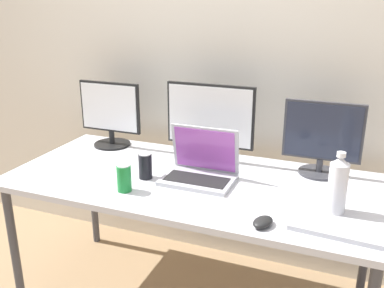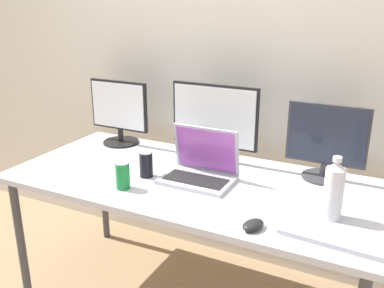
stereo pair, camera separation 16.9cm
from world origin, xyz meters
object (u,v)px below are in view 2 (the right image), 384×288
at_px(monitor_right, 326,142).
at_px(soda_can_by_laptop, 146,165).
at_px(laptop_silver, 201,168).
at_px(keyboard_main, 339,239).
at_px(monitor_left, 119,112).
at_px(mouse_by_keyboard, 253,225).
at_px(soda_can_near_keyboard, 123,176).
at_px(monitor_center, 214,121).
at_px(work_desk, 192,189).
at_px(water_bottle, 334,190).

xyz_separation_m(monitor_right, soda_can_by_laptop, (-0.78, -0.37, -0.13)).
distance_m(laptop_silver, keyboard_main, 0.75).
relative_size(monitor_left, mouse_by_keyboard, 3.74).
bearing_deg(soda_can_by_laptop, soda_can_near_keyboard, -97.48).
bearing_deg(laptop_silver, mouse_by_keyboard, -41.15).
bearing_deg(keyboard_main, soda_can_by_laptop, 172.76).
height_order(monitor_center, soda_can_by_laptop, monitor_center).
distance_m(work_desk, mouse_by_keyboard, 0.54).
bearing_deg(monitor_center, monitor_right, 1.13).
distance_m(work_desk, soda_can_near_keyboard, 0.36).
bearing_deg(monitor_left, soda_can_by_laptop, -41.27).
height_order(monitor_left, monitor_right, monitor_left).
distance_m(monitor_right, soda_can_by_laptop, 0.88).
height_order(monitor_center, water_bottle, monitor_center).
bearing_deg(laptop_silver, water_bottle, -9.72).
distance_m(monitor_right, water_bottle, 0.41).
xyz_separation_m(work_desk, monitor_right, (0.57, 0.29, 0.24)).
bearing_deg(water_bottle, work_desk, 171.90).
distance_m(work_desk, laptop_silver, 0.12).
bearing_deg(soda_can_near_keyboard, water_bottle, 8.93).
height_order(monitor_center, monitor_right, monitor_center).
bearing_deg(monitor_center, soda_can_by_laptop, -120.09).
bearing_deg(monitor_right, monitor_center, -178.87).
bearing_deg(soda_can_near_keyboard, keyboard_main, -1.48).
bearing_deg(monitor_right, soda_can_by_laptop, -154.95).
bearing_deg(work_desk, monitor_right, 27.32).
distance_m(work_desk, water_bottle, 0.70).
height_order(work_desk, soda_can_by_laptop, soda_can_by_laptop).
bearing_deg(soda_can_near_keyboard, soda_can_by_laptop, 82.52).
relative_size(laptop_silver, water_bottle, 1.30).
bearing_deg(laptop_silver, monitor_center, 100.41).
height_order(monitor_center, mouse_by_keyboard, monitor_center).
height_order(monitor_left, soda_can_by_laptop, monitor_left).
bearing_deg(monitor_left, laptop_silver, -22.57).
xyz_separation_m(work_desk, monitor_center, (-0.01, 0.28, 0.28)).
xyz_separation_m(mouse_by_keyboard, soda_can_near_keyboard, (-0.66, 0.08, 0.05)).
relative_size(work_desk, water_bottle, 6.90).
relative_size(mouse_by_keyboard, water_bottle, 0.39).
distance_m(monitor_center, soda_can_by_laptop, 0.44).
relative_size(laptop_silver, soda_can_by_laptop, 2.70).
bearing_deg(mouse_by_keyboard, soda_can_by_laptop, 176.05).
height_order(monitor_right, laptop_silver, monitor_right).
height_order(monitor_right, soda_can_near_keyboard, monitor_right).
height_order(work_desk, monitor_center, monitor_center).
height_order(monitor_right, mouse_by_keyboard, monitor_right).
xyz_separation_m(monitor_center, laptop_silver, (0.05, -0.27, -0.16)).
height_order(keyboard_main, mouse_by_keyboard, mouse_by_keyboard).
relative_size(laptop_silver, keyboard_main, 0.80).
distance_m(keyboard_main, soda_can_near_keyboard, 0.97).
height_order(monitor_left, water_bottle, monitor_left).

